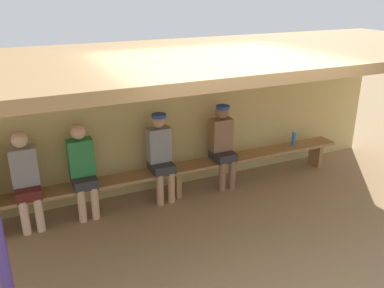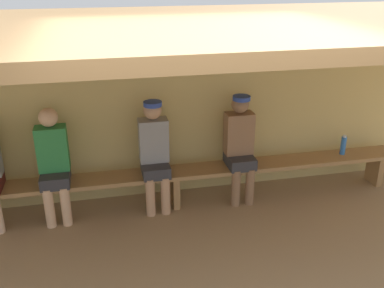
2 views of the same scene
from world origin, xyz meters
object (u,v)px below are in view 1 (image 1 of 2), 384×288
player_with_sunglasses (160,153)px  player_rightmost (222,142)px  player_middle (83,167)px  player_leftmost (26,177)px  support_post (0,245)px  bench (175,172)px  water_bottle_clear (294,138)px

player_with_sunglasses → player_rightmost: 1.05m
player_middle → player_rightmost: 2.19m
player_leftmost → player_with_sunglasses: 1.88m
support_post → player_with_sunglasses: (2.18, 2.10, -0.35)m
support_post → player_rightmost: (3.23, 2.10, -0.35)m
player_leftmost → player_rightmost: bearing=0.0°
player_with_sunglasses → player_rightmost: bearing=0.0°
player_with_sunglasses → player_rightmost: same height
bench → player_with_sunglasses: player_with_sunglasses is taller
bench → player_leftmost: (-2.11, 0.00, 0.34)m
support_post → water_bottle_clear: size_ratio=8.31×
bench → player_rightmost: player_rightmost is taller
support_post → water_bottle_clear: (4.65, 2.13, -0.51)m
player_leftmost → support_post: bearing=-98.1°
water_bottle_clear → player_middle: bearing=-179.6°
bench → player_middle: player_middle is taller
player_with_sunglasses → player_middle: 1.14m
bench → player_middle: bearing=179.9°
bench → water_bottle_clear: (2.24, 0.03, 0.20)m
player_leftmost → player_rightmost: size_ratio=0.99×
bench → water_bottle_clear: 2.25m
player_middle → water_bottle_clear: (3.62, 0.03, -0.14)m
support_post → player_leftmost: (0.30, 2.10, -0.37)m
player_leftmost → water_bottle_clear: size_ratio=5.04×
player_leftmost → water_bottle_clear: (4.35, 0.03, -0.14)m
player_with_sunglasses → bench: bearing=-0.9°
support_post → player_leftmost: support_post is taller
bench → player_leftmost: 2.14m
player_with_sunglasses → player_middle: size_ratio=1.01×
player_leftmost → player_rightmost: (2.93, 0.00, 0.02)m
player_rightmost → water_bottle_clear: bearing=1.0°
support_post → player_middle: bearing=63.8°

